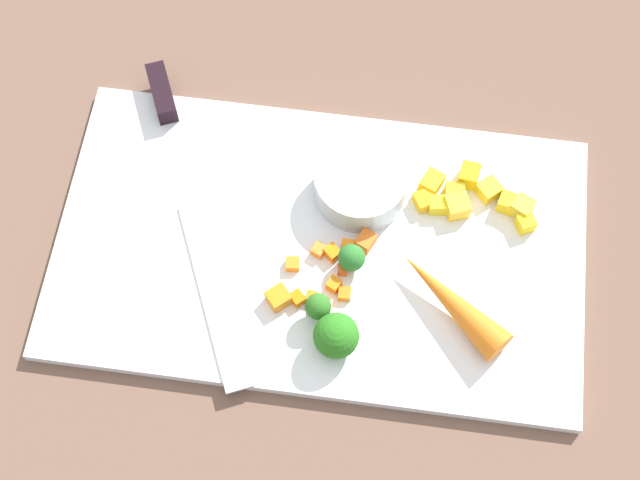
% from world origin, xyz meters
% --- Properties ---
extents(ground_plane, '(4.00, 4.00, 0.00)m').
position_xyz_m(ground_plane, '(0.00, 0.00, 0.00)').
color(ground_plane, brown).
extents(cutting_board, '(0.52, 0.30, 0.01)m').
position_xyz_m(cutting_board, '(0.00, 0.00, 0.01)').
color(cutting_board, white).
rests_on(cutting_board, ground_plane).
extents(prep_bowl, '(0.09, 0.09, 0.03)m').
position_xyz_m(prep_bowl, '(-0.03, -0.06, 0.03)').
color(prep_bowl, '#B5C0C4').
rests_on(prep_bowl, cutting_board).
extents(chef_knife, '(0.17, 0.34, 0.02)m').
position_xyz_m(chef_knife, '(0.15, -0.07, 0.02)').
color(chef_knife, silver).
rests_on(chef_knife, cutting_board).
extents(whole_carrot, '(0.12, 0.11, 0.03)m').
position_xyz_m(whole_carrot, '(-0.13, 0.05, 0.03)').
color(whole_carrot, orange).
rests_on(whole_carrot, cutting_board).
extents(carrot_dice_0, '(0.01, 0.01, 0.01)m').
position_xyz_m(carrot_dice_0, '(0.02, 0.03, 0.02)').
color(carrot_dice_0, orange).
rests_on(carrot_dice_0, cutting_board).
extents(carrot_dice_1, '(0.02, 0.02, 0.01)m').
position_xyz_m(carrot_dice_1, '(-0.04, -0.01, 0.02)').
color(carrot_dice_1, orange).
rests_on(carrot_dice_1, cutting_board).
extents(carrot_dice_2, '(0.02, 0.02, 0.01)m').
position_xyz_m(carrot_dice_2, '(-0.01, 0.01, 0.02)').
color(carrot_dice_2, orange).
rests_on(carrot_dice_2, cutting_board).
extents(carrot_dice_3, '(0.02, 0.02, 0.01)m').
position_xyz_m(carrot_dice_3, '(0.01, 0.06, 0.02)').
color(carrot_dice_3, orange).
rests_on(carrot_dice_3, cutting_board).
extents(carrot_dice_4, '(0.01, 0.01, 0.01)m').
position_xyz_m(carrot_dice_4, '(-0.03, 0.05, 0.02)').
color(carrot_dice_4, orange).
rests_on(carrot_dice_4, cutting_board).
extents(carrot_dice_5, '(0.02, 0.02, 0.01)m').
position_xyz_m(carrot_dice_5, '(-0.02, 0.04, 0.02)').
color(carrot_dice_5, orange).
rests_on(carrot_dice_5, cutting_board).
extents(carrot_dice_6, '(0.01, 0.01, 0.01)m').
position_xyz_m(carrot_dice_6, '(0.00, 0.06, 0.02)').
color(carrot_dice_6, orange).
rests_on(carrot_dice_6, cutting_board).
extents(carrot_dice_7, '(0.02, 0.02, 0.01)m').
position_xyz_m(carrot_dice_7, '(-0.01, 0.07, 0.02)').
color(carrot_dice_7, orange).
rests_on(carrot_dice_7, cutting_board).
extents(carrot_dice_8, '(0.02, 0.02, 0.01)m').
position_xyz_m(carrot_dice_8, '(-0.03, 0.02, 0.02)').
color(carrot_dice_8, orange).
rests_on(carrot_dice_8, cutting_board).
extents(carrot_dice_9, '(0.02, 0.02, 0.01)m').
position_xyz_m(carrot_dice_9, '(-0.00, 0.01, 0.02)').
color(carrot_dice_9, orange).
rests_on(carrot_dice_9, cutting_board).
extents(carrot_dice_10, '(0.01, 0.01, 0.01)m').
position_xyz_m(carrot_dice_10, '(-0.03, 0.00, 0.02)').
color(carrot_dice_10, orange).
rests_on(carrot_dice_10, cutting_board).
extents(carrot_dice_11, '(0.03, 0.03, 0.02)m').
position_xyz_m(carrot_dice_11, '(0.03, 0.06, 0.02)').
color(carrot_dice_11, orange).
rests_on(carrot_dice_11, cutting_board).
extents(carrot_dice_12, '(0.01, 0.01, 0.01)m').
position_xyz_m(carrot_dice_12, '(-0.03, 0.03, 0.02)').
color(carrot_dice_12, orange).
rests_on(carrot_dice_12, cutting_board).
extents(pepper_dice_0, '(0.03, 0.03, 0.01)m').
position_xyz_m(pepper_dice_0, '(-0.10, -0.06, 0.02)').
color(pepper_dice_0, yellow).
rests_on(pepper_dice_0, cutting_board).
extents(pepper_dice_1, '(0.02, 0.02, 0.02)m').
position_xyz_m(pepper_dice_1, '(-0.11, -0.05, 0.02)').
color(pepper_dice_1, yellow).
rests_on(pepper_dice_1, cutting_board).
extents(pepper_dice_2, '(0.03, 0.03, 0.02)m').
position_xyz_m(pepper_dice_2, '(-0.16, -0.08, 0.02)').
color(pepper_dice_2, yellow).
rests_on(pepper_dice_2, cutting_board).
extents(pepper_dice_3, '(0.02, 0.02, 0.02)m').
position_xyz_m(pepper_dice_3, '(-0.13, -0.07, 0.02)').
color(pepper_dice_3, yellow).
rests_on(pepper_dice_3, cutting_board).
extents(pepper_dice_4, '(0.03, 0.03, 0.02)m').
position_xyz_m(pepper_dice_4, '(-0.19, -0.06, 0.02)').
color(pepper_dice_4, yellow).
rests_on(pepper_dice_4, cutting_board).
extents(pepper_dice_5, '(0.02, 0.02, 0.02)m').
position_xyz_m(pepper_dice_5, '(-0.20, -0.05, 0.02)').
color(pepper_dice_5, yellow).
rests_on(pepper_dice_5, cutting_board).
extents(pepper_dice_6, '(0.03, 0.03, 0.02)m').
position_xyz_m(pepper_dice_6, '(-0.13, -0.06, 0.02)').
color(pepper_dice_6, yellow).
rests_on(pepper_dice_6, cutting_board).
extents(pepper_dice_7, '(0.02, 0.02, 0.02)m').
position_xyz_m(pepper_dice_7, '(-0.18, -0.07, 0.02)').
color(pepper_dice_7, yellow).
rests_on(pepper_dice_7, cutting_board).
extents(pepper_dice_8, '(0.03, 0.03, 0.02)m').
position_xyz_m(pepper_dice_8, '(-0.10, -0.08, 0.02)').
color(pepper_dice_8, yellow).
rests_on(pepper_dice_8, cutting_board).
extents(pepper_dice_9, '(0.02, 0.02, 0.02)m').
position_xyz_m(pepper_dice_9, '(-0.14, -0.09, 0.02)').
color(pepper_dice_9, yellow).
rests_on(pepper_dice_9, cutting_board).
extents(broccoli_floret_0, '(0.03, 0.03, 0.03)m').
position_xyz_m(broccoli_floret_0, '(-0.03, 0.02, 0.03)').
color(broccoli_floret_0, '#98BC5A').
rests_on(broccoli_floret_0, cutting_board).
extents(broccoli_floret_1, '(0.04, 0.04, 0.04)m').
position_xyz_m(broccoli_floret_1, '(-0.03, 0.10, 0.03)').
color(broccoli_floret_1, '#8BBF57').
rests_on(broccoli_floret_1, cutting_board).
extents(broccoli_floret_2, '(0.03, 0.03, 0.03)m').
position_xyz_m(broccoli_floret_2, '(-0.01, 0.07, 0.03)').
color(broccoli_floret_2, '#82C165').
rests_on(broccoli_floret_2, cutting_board).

